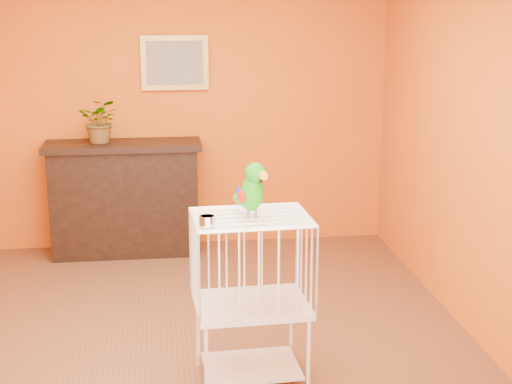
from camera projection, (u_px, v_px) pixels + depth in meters
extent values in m
plane|color=brown|center=(189.00, 340.00, 5.51)|extent=(4.50, 4.50, 0.00)
plane|color=orange|center=(176.00, 111.00, 7.36)|extent=(4.00, 0.00, 4.00)
plane|color=orange|center=(207.00, 278.00, 3.03)|extent=(4.00, 0.00, 4.00)
plane|color=orange|center=(474.00, 152.00, 5.44)|extent=(0.00, 4.50, 4.50)
cube|color=black|center=(125.00, 201.00, 7.26)|extent=(1.33, 0.44, 1.00)
cube|color=black|center=(123.00, 146.00, 7.13)|extent=(1.42, 0.51, 0.06)
cube|color=black|center=(124.00, 207.00, 7.07)|extent=(0.93, 0.02, 0.50)
cube|color=#512317|center=(95.00, 215.00, 7.20)|extent=(0.06, 0.20, 0.31)
cube|color=#3D562B|center=(105.00, 215.00, 7.21)|extent=(0.06, 0.20, 0.31)
cube|color=#512317|center=(116.00, 215.00, 7.23)|extent=(0.06, 0.20, 0.31)
cube|color=#3D562B|center=(128.00, 214.00, 7.24)|extent=(0.06, 0.20, 0.31)
cube|color=#512317|center=(140.00, 214.00, 7.25)|extent=(0.06, 0.20, 0.31)
imported|color=#26722D|center=(101.00, 125.00, 7.10)|extent=(0.43, 0.46, 0.32)
cube|color=#BF9544|center=(175.00, 63.00, 7.22)|extent=(0.62, 0.03, 0.50)
cube|color=gray|center=(175.00, 63.00, 7.20)|extent=(0.52, 0.01, 0.40)
cube|color=white|center=(251.00, 366.00, 4.94)|extent=(0.61, 0.48, 0.02)
cube|color=white|center=(251.00, 305.00, 4.84)|extent=(0.72, 0.57, 0.04)
cube|color=white|center=(251.00, 217.00, 4.70)|extent=(0.72, 0.57, 0.01)
cylinder|color=white|center=(206.00, 365.00, 4.63)|extent=(0.03, 0.03, 0.48)
cylinder|color=white|center=(309.00, 357.00, 4.73)|extent=(0.03, 0.03, 0.48)
cylinder|color=white|center=(198.00, 332.00, 5.08)|extent=(0.03, 0.03, 0.48)
cylinder|color=white|center=(291.00, 325.00, 5.19)|extent=(0.03, 0.03, 0.48)
cylinder|color=silver|center=(207.00, 221.00, 4.48)|extent=(0.09, 0.09, 0.06)
cylinder|color=#59544C|center=(248.00, 215.00, 4.66)|extent=(0.02, 0.02, 0.05)
cylinder|color=#59544C|center=(256.00, 214.00, 4.68)|extent=(0.02, 0.02, 0.05)
ellipsoid|color=#0D9605|center=(252.00, 193.00, 4.64)|extent=(0.20, 0.23, 0.25)
ellipsoid|color=#0D9605|center=(256.00, 173.00, 4.57)|extent=(0.16, 0.17, 0.12)
cone|color=orange|center=(261.00, 177.00, 4.53)|extent=(0.09, 0.10, 0.08)
cone|color=black|center=(260.00, 180.00, 4.55)|extent=(0.04, 0.04, 0.03)
sphere|color=black|center=(252.00, 172.00, 4.53)|extent=(0.02, 0.02, 0.02)
sphere|color=black|center=(264.00, 170.00, 4.58)|extent=(0.02, 0.02, 0.02)
ellipsoid|color=#A50C0C|center=(241.00, 196.00, 4.61)|extent=(0.06, 0.08, 0.09)
ellipsoid|color=navy|center=(261.00, 193.00, 4.69)|extent=(0.06, 0.08, 0.09)
cone|color=#0D9605|center=(245.00, 204.00, 4.73)|extent=(0.14, 0.19, 0.13)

